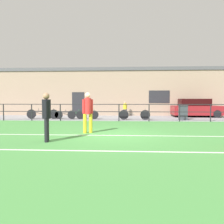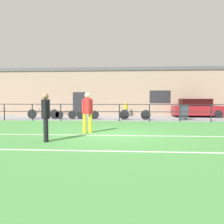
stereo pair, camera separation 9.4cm
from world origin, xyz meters
name	(u,v)px [view 2 (the right image)]	position (x,y,z in m)	size (l,w,h in m)	color
ground	(114,136)	(0.00, 0.00, -0.02)	(60.00, 44.00, 0.04)	#478C42
field_line_touchline	(114,135)	(0.00, -0.10, 0.00)	(36.00, 0.11, 0.00)	white
field_line_hash	(107,151)	(0.00, -2.92, 0.00)	(36.00, 0.11, 0.00)	white
pavement_strip	(121,118)	(0.00, 8.50, 0.01)	(48.00, 5.00, 0.02)	gray
perimeter_fence	(119,110)	(0.00, 6.00, 0.75)	(36.07, 0.07, 1.15)	black
clubhouse_facade	(122,92)	(0.00, 12.20, 2.16)	(28.00, 2.56, 4.30)	gray
player_goalkeeper	(46,114)	(-2.26, -1.59, 0.96)	(0.30, 0.45, 1.69)	black
player_striker	(87,110)	(-1.18, 0.51, 1.00)	(0.44, 0.31, 1.76)	gold
spectator_child	(126,108)	(0.38, 10.28, 0.74)	(0.33, 0.22, 1.26)	#232D4C
parked_car_red	(197,108)	(6.21, 9.91, 0.73)	(3.92, 1.92, 1.49)	maroon
bicycle_parked_0	(43,114)	(-5.69, 7.20, 0.38)	(2.39, 0.04, 0.79)	black
bicycle_parked_1	(70,115)	(-3.68, 7.20, 0.34)	(2.20, 0.04, 0.71)	black
bicycle_parked_2	(83,115)	(-2.68, 7.20, 0.35)	(2.29, 0.04, 0.73)	black
bicycle_parked_3	(135,115)	(1.07, 6.93, 0.38)	(2.20, 0.04, 0.78)	black
trash_bin_0	(184,112)	(4.48, 7.05, 0.54)	(0.58, 0.49, 1.03)	#33383D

